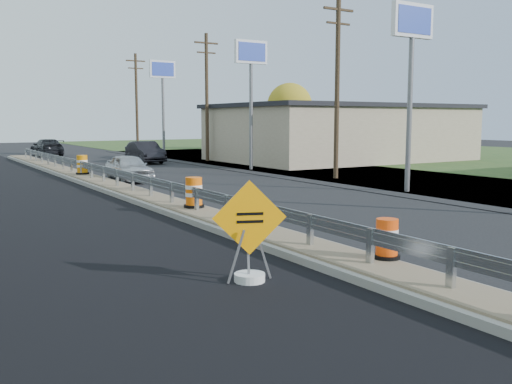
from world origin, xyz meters
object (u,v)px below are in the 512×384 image
caution_sign (250,257)px  car_silver (129,168)px  barrel_median_far (82,165)px  car_dark_mid (145,152)px  barrel_median_near (387,239)px  car_dark_far (47,147)px  barrel_median_mid (194,193)px  barrel_shoulder_far (138,151)px

caution_sign → car_silver: (4.17, 18.83, 0.18)m
barrel_median_far → car_dark_mid: (6.88, 8.91, 0.06)m
barrel_median_near → car_dark_far: car_dark_far is taller
barrel_median_far → barrel_median_mid: bearing=-89.9°
caution_sign → barrel_shoulder_far: 38.47m
barrel_shoulder_far → car_dark_far: size_ratio=0.19×
car_silver → barrel_median_mid: bearing=-97.8°
barrel_median_mid → barrel_shoulder_far: barrel_median_mid is taller
barrel_median_mid → barrel_shoulder_far: 30.31m
barrel_median_mid → car_dark_mid: 23.57m
car_dark_far → car_silver: bearing=87.9°
caution_sign → barrel_median_mid: caution_sign is taller
barrel_median_far → car_dark_mid: size_ratio=0.21×
caution_sign → barrel_median_mid: size_ratio=1.98×
car_dark_mid → car_dark_far: car_dark_mid is taller
barrel_shoulder_far → car_silver: 19.30m
car_silver → car_dark_mid: (5.20, 11.49, 0.10)m
barrel_median_far → barrel_shoulder_far: size_ratio=1.03×
barrel_median_mid → barrel_median_far: size_ratio=0.99×
car_silver → car_dark_far: bearing=88.6°
car_dark_mid → barrel_median_mid: bearing=-104.6°
barrel_median_far → car_dark_mid: car_dark_mid is taller
barrel_shoulder_far → car_dark_mid: 6.74m
barrel_median_mid → barrel_median_far: (-0.03, 13.65, 0.01)m
barrel_shoulder_far → car_dark_far: car_dark_far is taller
caution_sign → car_dark_mid: bearing=94.5°
barrel_shoulder_far → car_silver: (-7.02, -17.97, 0.21)m
barrel_median_mid → car_dark_mid: bearing=73.1°
barrel_median_far → car_silver: size_ratio=0.25×
car_dark_mid → car_dark_far: size_ratio=0.93×
barrel_shoulder_far → car_silver: car_silver is taller
barrel_median_far → barrel_shoulder_far: bearing=60.5°
car_dark_mid → caution_sign: bearing=-104.9°
car_silver → car_dark_far: car_dark_far is taller
caution_sign → barrel_shoulder_far: bearing=94.7°
barrel_shoulder_far → barrel_median_far: bearing=-119.5°
barrel_median_near → car_silver: size_ratio=0.21×
caution_sign → car_dark_far: 42.66m
caution_sign → barrel_median_near: caution_sign is taller
caution_sign → barrel_median_far: size_ratio=1.95×
caution_sign → barrel_median_far: caution_sign is taller
barrel_median_mid → car_dark_mid: (6.85, 22.56, 0.07)m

